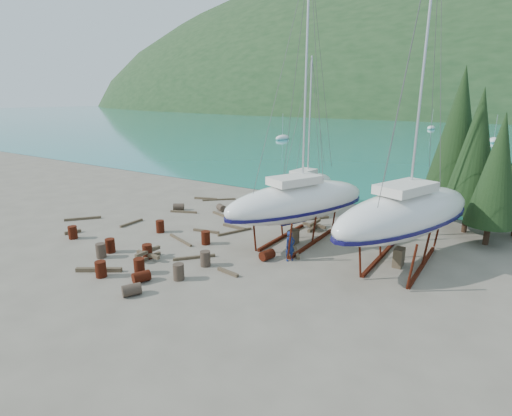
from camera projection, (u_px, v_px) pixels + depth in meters
The scene contains 52 objects.
ground at pixel (222, 248), 25.54m from camera, with size 600.00×600.00×0.00m, color #675E51.
bay_water at pixel (502, 110), 278.41m from camera, with size 700.00×700.00×0.00m, color teal.
far_hill at pixel (502, 110), 282.42m from camera, with size 800.00×360.00×110.00m, color #1C371B.
far_house_left at pixel (356, 109), 209.18m from camera, with size 6.60×5.60×5.60m.
far_house_center at pixel (438, 111), 187.91m from camera, with size 6.60×5.60×5.60m.
cypress_near_right at pixel (476, 151), 26.96m from camera, with size 3.60×3.60×10.00m.
cypress_mid_right at pixel (497, 170), 24.79m from camera, with size 3.06×3.06×8.50m.
cypress_back_left at pixel (457, 135), 29.13m from camera, with size 4.14×4.14×11.50m.
moored_boat_left at pixel (282, 138), 89.55m from camera, with size 2.00×5.00×6.05m.
moored_boat_mid at pixel (494, 140), 84.34m from camera, with size 2.00×5.00×6.05m.
moored_boat_far at pixel (431, 128), 117.99m from camera, with size 2.00×5.00×6.05m.
large_sailboat_near at pixel (298, 201), 25.93m from camera, with size 7.29×11.33×17.27m.
large_sailboat_far at pixel (406, 213), 22.42m from camera, with size 7.09×12.09×18.39m.
small_sailboat_shore at pixel (305, 186), 33.68m from camera, with size 3.16×7.96×12.42m.
worker at pixel (290, 246), 23.35m from camera, with size 0.65×0.43×1.79m, color navy.
drum_0 at pixel (73, 232), 27.10m from camera, with size 0.58×0.58×0.88m, color maroon.
drum_1 at pixel (132, 290), 19.37m from camera, with size 0.58×0.58×0.88m, color #2D2823.
drum_3 at pixel (101, 269), 21.33m from camera, with size 0.58×0.58×0.88m, color maroon.
drum_4 at pixel (262, 210), 32.95m from camera, with size 0.58×0.58×0.88m, color maroon.
drum_5 at pixel (205, 259), 22.72m from camera, with size 0.58×0.58×0.88m, color #2D2823.
drum_6 at pixel (267, 255), 23.65m from camera, with size 0.58×0.58×0.88m, color maroon.
drum_7 at pixel (139, 266), 21.70m from camera, with size 0.58×0.58×0.88m, color maroon.
drum_8 at pixel (160, 226), 28.35m from camera, with size 0.58×0.58×0.88m, color maroon.
drum_9 at pixel (221, 208), 33.62m from camera, with size 0.58×0.58×0.88m, color #2D2823.
drum_10 at pixel (147, 251), 23.77m from camera, with size 0.58×0.58×0.88m, color maroon.
drum_11 at pixel (301, 214), 31.84m from camera, with size 0.58×0.58×0.88m, color #2D2823.
drum_12 at pixel (141, 277), 20.78m from camera, with size 0.58×0.58×0.88m, color maroon.
drum_13 at pixel (110, 246), 24.70m from camera, with size 0.58×0.58×0.88m, color maroon.
drum_14 at pixel (206, 238), 26.07m from camera, with size 0.58×0.58×0.88m, color maroon.
drum_15 at pixel (179, 207), 33.96m from camera, with size 0.58×0.58×0.88m, color #2D2823.
drum_16 at pixel (101, 251), 23.90m from camera, with size 0.58×0.58×0.88m, color #2D2823.
drum_17 at pixel (179, 272), 21.01m from camera, with size 0.58×0.58×0.88m, color #2D2823.
timber_0 at pixel (258, 207), 34.57m from camera, with size 0.14×2.75×0.14m, color brown.
timber_1 at pixel (296, 253), 24.46m from camera, with size 0.19×1.66×0.19m, color brown.
timber_2 at pixel (206, 198), 37.53m from camera, with size 0.19×2.22×0.19m, color brown.
timber_3 at pixel (181, 240), 26.73m from camera, with size 0.15×2.82×0.15m, color brown.
timber_4 at pixel (206, 231), 28.45m from camera, with size 0.17×2.03×0.17m, color brown.
timber_5 at pixel (194, 257), 23.83m from camera, with size 0.16×2.51×0.16m, color brown.
timber_6 at pixel (316, 218), 31.46m from camera, with size 0.19×2.12×0.19m, color brown.
timber_7 at pixel (228, 272), 21.81m from camera, with size 0.17×1.48×0.17m, color brown.
timber_8 at pixel (234, 227), 29.35m from camera, with size 0.19×2.04×0.19m, color brown.
timber_9 at pixel (281, 196), 38.59m from camera, with size 0.15×2.08×0.15m, color brown.
timber_10 at pixel (223, 216), 32.14m from camera, with size 0.16×2.78×0.16m, color brown.
timber_11 at pixel (235, 232), 28.35m from camera, with size 0.15×2.73×0.15m, color brown.
timber_12 at pixel (131, 223), 30.28m from camera, with size 0.17×2.13×0.17m, color brown.
timber_13 at pixel (73, 232), 28.20m from camera, with size 0.22×1.09×0.22m, color brown.
timber_14 at pixel (83, 219), 31.35m from camera, with size 0.18×2.70×0.18m, color brown.
timber_15 at pixel (219, 200), 37.22m from camera, with size 0.15×3.10×0.15m, color brown.
timber_16 at pixel (99, 270), 22.04m from camera, with size 0.23×2.53×0.23m, color brown.
timber_17 at pixel (184, 212), 33.23m from camera, with size 0.16×2.29×0.16m, color brown.
timber_pile_fore at pixel (148, 255), 23.66m from camera, with size 1.80×1.80×0.60m.
timber_pile_aft at pixel (314, 225), 29.02m from camera, with size 1.80×1.80×0.60m.
Camera 1 is at (15.01, -18.73, 9.35)m, focal length 28.00 mm.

